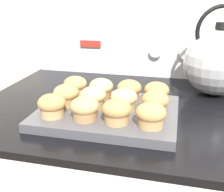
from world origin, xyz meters
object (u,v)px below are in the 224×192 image
muffin_r0_c1 (85,108)px  tea_kettle (218,61)px  muffin_r0_c3 (151,115)px  muffin_r2_c1 (101,88)px  muffin_r0_c2 (117,111)px  muffin_r1_c0 (66,95)px  muffin_r1_c1 (93,97)px  muffin_r2_c3 (157,92)px  muffin_r1_c2 (124,99)px  muffin_r1_c3 (155,102)px  muffin_pan (108,112)px  muffin_r0_c0 (52,105)px  muffin_r2_c2 (129,90)px  muffin_r2_c0 (75,86)px

muffin_r0_c1 → tea_kettle: (0.31, 0.32, 0.05)m
muffin_r0_c1 → muffin_r0_c3: bearing=-0.6°
muffin_r2_c1 → tea_kettle: 0.36m
muffin_r0_c2 → muffin_r1_c0: size_ratio=1.00×
muffin_r1_c1 → muffin_r2_c3: bearing=26.5°
muffin_r1_c2 → muffin_r1_c3: (0.08, 0.00, 0.00)m
muffin_r1_c3 → muffin_r2_c3: (-0.00, 0.07, 0.00)m
muffin_pan → muffin_r0_c2: 0.09m
muffin_r0_c0 → muffin_r1_c2: size_ratio=1.00×
muffin_r2_c2 → muffin_r2_c3: bearing=-1.5°
muffin_r0_c0 → muffin_r2_c1: size_ratio=1.00×
muffin_pan → muffin_r0_c3: 0.14m
muffin_pan → muffin_r2_c2: muffin_r2_c2 is taller
muffin_r0_c2 → muffin_r2_c2: same height
muffin_r1_c1 → muffin_r2_c0: bearing=134.9°
muffin_r1_c0 → muffin_r1_c2: same height
muffin_r1_c0 → muffin_r2_c2: size_ratio=1.00×
muffin_r0_c3 → muffin_r2_c3: size_ratio=1.00×
muffin_r0_c1 → muffin_r2_c0: bearing=117.8°
muffin_r2_c0 → muffin_r2_c2: size_ratio=1.00×
muffin_r0_c3 → muffin_r2_c3: same height
muffin_r1_c1 → muffin_r0_c1: bearing=-87.9°
muffin_pan → tea_kettle: (0.28, 0.24, 0.09)m
muffin_r1_c1 → tea_kettle: (0.32, 0.24, 0.05)m
muffin_r1_c0 → muffin_r1_c3: bearing=0.6°
muffin_r0_c1 → muffin_r2_c3: (0.15, 0.15, 0.00)m
muffin_r1_c2 → muffin_r2_c0: (-0.16, 0.07, 0.00)m
muffin_r1_c0 → muffin_r1_c3: (0.23, 0.00, 0.00)m
muffin_pan → muffin_r0_c0: 0.14m
muffin_r0_c0 → muffin_r0_c2: 0.16m
muffin_r0_c1 → muffin_r1_c3: 0.17m
muffin_r0_c3 → muffin_r2_c2: same height
tea_kettle → muffin_r0_c2: bearing=-127.0°
muffin_r0_c0 → muffin_r2_c1: (0.08, 0.15, 0.00)m
muffin_r0_c0 → muffin_r0_c1: size_ratio=1.00×
muffin_r0_c1 → muffin_r1_c0: 0.11m
muffin_r0_c0 → muffin_pan: bearing=32.6°
muffin_pan → tea_kettle: bearing=41.3°
muffin_pan → muffin_r1_c3: (0.12, 0.00, 0.04)m
muffin_r0_c0 → muffin_r1_c0: same height
muffin_r0_c3 → muffin_r2_c3: 0.15m
muffin_r0_c1 → muffin_r2_c2: size_ratio=1.00×
muffin_r1_c0 → tea_kettle: size_ratio=0.25×
muffin_pan → muffin_r0_c3: (0.11, -0.07, 0.04)m
muffin_r2_c2 → tea_kettle: size_ratio=0.25×
muffin_r0_c0 → muffin_r1_c3: (0.23, 0.08, 0.00)m
muffin_r0_c2 → muffin_r0_c3: size_ratio=1.00×
muffin_r1_c0 → muffin_r2_c3: (0.22, 0.08, 0.00)m
muffin_r2_c0 → muffin_r2_c2: (0.15, 0.00, 0.00)m
muffin_r1_c2 → muffin_r2_c2: bearing=90.2°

